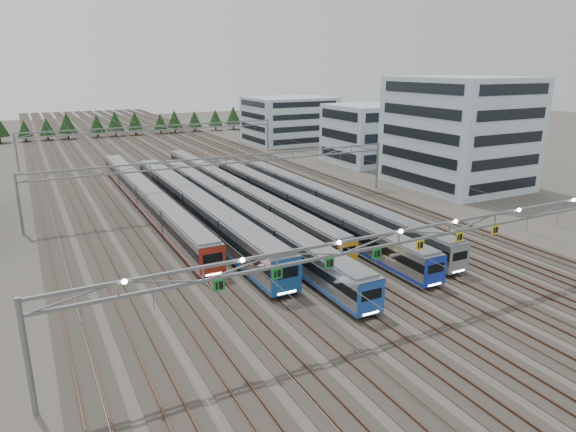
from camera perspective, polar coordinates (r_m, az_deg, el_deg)
name	(u,v)px	position (r m, az deg, el deg)	size (l,w,h in m)	color
ground	(394,317)	(46.10, 11.65, -10.95)	(400.00, 400.00, 0.00)	#47423A
track_bed	(142,145)	(135.41, -15.93, 7.57)	(54.00, 260.00, 5.42)	#2D2823
train_a	(146,197)	(79.29, -15.47, 2.08)	(2.81, 59.50, 3.66)	black
train_b	(195,206)	(71.38, -10.32, 1.06)	(3.19, 55.32, 4.16)	black
train_c	(233,209)	(70.23, -6.11, 0.76)	(2.79, 63.11, 3.64)	black
train_d	(233,189)	(82.17, -6.11, 2.96)	(2.56, 65.55, 3.32)	black
train_e	(296,204)	(72.72, 0.89, 1.35)	(2.70, 56.37, 3.51)	black
train_f	(324,201)	(74.69, 4.02, 1.72)	(2.70, 53.10, 3.51)	black
gantry_near	(399,240)	(43.23, 12.24, -2.65)	(56.36, 0.61, 8.08)	slate
gantry_mid	(226,166)	(77.50, -6.89, 5.50)	(56.36, 0.36, 8.00)	slate
gantry_far	(155,132)	(120.22, -14.60, 8.98)	(56.36, 0.36, 8.00)	slate
depot_bldg_south	(458,132)	(96.53, 18.33, 8.83)	(18.00, 22.00, 19.02)	#ABC2CC
depot_bldg_mid	(366,134)	(115.18, 8.61, 8.98)	(14.00, 16.00, 12.66)	#ABC2CC
depot_bldg_north	(289,120)	(144.34, 0.15, 10.61)	(22.00, 18.00, 12.49)	#ABC2CC
treeline	(137,121)	(167.12, -16.48, 10.06)	(106.40, 5.60, 7.02)	#332114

